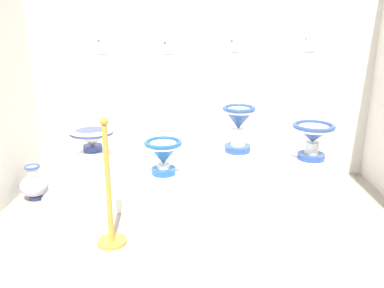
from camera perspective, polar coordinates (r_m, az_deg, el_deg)
name	(u,v)px	position (r m, az deg, el deg)	size (l,w,h in m)	color
wall_back	(202,42)	(4.18, 1.41, 14.67)	(3.79, 0.06, 2.88)	silver
display_platform	(201,185)	(3.94, 1.33, -5.98)	(2.82, 0.99, 0.14)	white
plinth_block_tall_cobalt	(94,169)	(3.94, -14.01, -3.48)	(0.36, 0.37, 0.25)	white
antique_toilet_tall_cobalt	(92,138)	(3.84, -14.34, 0.91)	(0.42, 0.42, 0.28)	white
plinth_block_slender_white	(164,177)	(3.85, -4.12, -4.86)	(0.33, 0.35, 0.08)	white
antique_toilet_slender_white	(163,153)	(3.77, -4.20, -1.27)	(0.37, 0.37, 0.33)	#1F5398
plinth_block_central_ornate	(237,164)	(3.98, 6.57, -2.84)	(0.39, 0.34, 0.26)	white
antique_toilet_central_ornate	(239,122)	(3.86, 6.78, 3.15)	(0.32, 0.32, 0.46)	#2D4D95
plinth_block_squat_floral	(310,169)	(4.04, 16.76, -3.53)	(0.35, 0.29, 0.21)	white
antique_toilet_squat_floral	(313,135)	(3.93, 17.19, 1.28)	(0.40, 0.40, 0.35)	#2E4B94
info_placard_first	(103,46)	(4.27, -12.84, 13.79)	(0.13, 0.01, 0.16)	white
info_placard_second	(168,47)	(4.16, -3.45, 13.91)	(0.12, 0.01, 0.14)	white
info_placard_third	(235,45)	(4.17, 6.22, 14.12)	(0.11, 0.01, 0.13)	white
info_placard_fourth	(310,43)	(4.30, 16.72, 13.84)	(0.14, 0.01, 0.16)	white
decorative_vase_corner	(34,185)	(4.04, -21.97, -5.50)	(0.26, 0.26, 0.34)	#394A8C
stanchion_post_near_left	(109,204)	(3.01, -11.92, -8.53)	(0.23, 0.23, 0.99)	gold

